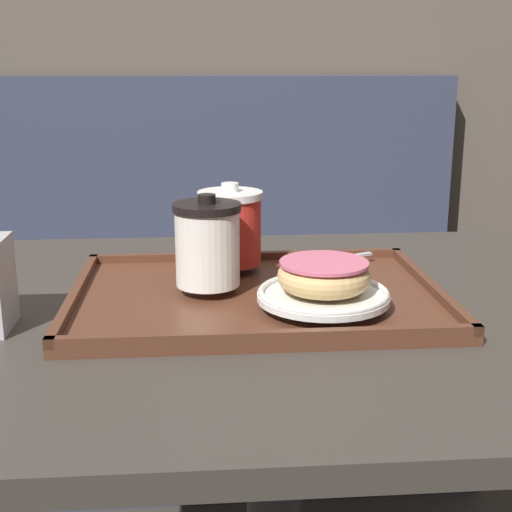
{
  "coord_description": "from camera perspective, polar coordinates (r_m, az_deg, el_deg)",
  "views": [
    {
      "loc": [
        -0.1,
        -0.89,
        1.03
      ],
      "look_at": [
        -0.03,
        0.01,
        0.79
      ],
      "focal_mm": 50.0,
      "sensor_mm": 36.0,
      "label": 1
    }
  ],
  "objects": [
    {
      "name": "serving_tray",
      "position": [
        0.96,
        -0.0,
        -3.28
      ],
      "size": [
        0.49,
        0.35,
        0.02
      ],
      "color": "#512D1E",
      "rests_on": "cafe_table"
    },
    {
      "name": "cafe_table",
      "position": [
        1.01,
        1.56,
        -12.09
      ],
      "size": [
        1.08,
        0.79,
        0.72
      ],
      "color": "#38332D",
      "rests_on": "ground_plane"
    },
    {
      "name": "plate_with_chocolate_donut",
      "position": [
        0.89,
        5.4,
        -3.09
      ],
      "size": [
        0.17,
        0.17,
        0.01
      ],
      "color": "white",
      "rests_on": "serving_tray"
    },
    {
      "name": "coffee_cup_front",
      "position": [
        0.94,
        -3.91,
        0.99
      ],
      "size": [
        0.09,
        0.09,
        0.12
      ],
      "color": "white",
      "rests_on": "serving_tray"
    },
    {
      "name": "booth_bench",
      "position": [
        1.91,
        -9.45,
        -7.08
      ],
      "size": [
        1.7,
        0.44,
        1.0
      ],
      "color": "#33384C",
      "rests_on": "ground_plane"
    },
    {
      "name": "spoon",
      "position": [
        1.05,
        4.45,
        -0.4
      ],
      "size": [
        0.14,
        0.08,
        0.01
      ],
      "rotation": [
        0.0,
        0.0,
        3.57
      ],
      "color": "silver",
      "rests_on": "serving_tray"
    },
    {
      "name": "coffee_cup_rear",
      "position": [
        1.04,
        -2.06,
        2.34
      ],
      "size": [
        0.1,
        0.1,
        0.12
      ],
      "color": "red",
      "rests_on": "serving_tray"
    },
    {
      "name": "donut_chocolate_glazed",
      "position": [
        0.89,
        5.45,
        -1.54
      ],
      "size": [
        0.12,
        0.12,
        0.04
      ],
      "color": "#DBB270",
      "rests_on": "plate_with_chocolate_donut"
    }
  ]
}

